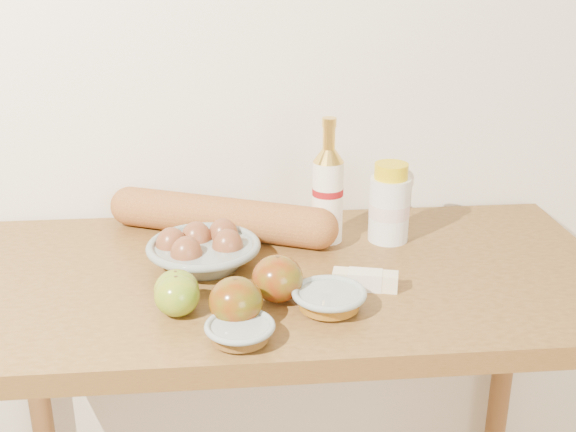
% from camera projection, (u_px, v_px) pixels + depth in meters
% --- Properties ---
extents(back_wall, '(3.50, 0.02, 2.60)m').
position_uv_depth(back_wall, '(272.00, 25.00, 1.48)').
color(back_wall, silver).
rests_on(back_wall, ground).
extents(table, '(1.20, 0.60, 0.90)m').
position_uv_depth(table, '(287.00, 330.00, 1.37)').
color(table, olive).
rests_on(table, ground).
extents(bourbon_bottle, '(0.08, 0.08, 0.25)m').
position_uv_depth(bourbon_bottle, '(328.00, 192.00, 1.42)').
color(bourbon_bottle, white).
rests_on(bourbon_bottle, table).
extents(cream_bottle, '(0.11, 0.11, 0.16)m').
position_uv_depth(cream_bottle, '(389.00, 205.00, 1.43)').
color(cream_bottle, white).
rests_on(cream_bottle, table).
extents(egg_bowl, '(0.27, 0.27, 0.07)m').
position_uv_depth(egg_bowl, '(203.00, 250.00, 1.33)').
color(egg_bowl, gray).
rests_on(egg_bowl, table).
extents(baguette, '(0.49, 0.27, 0.08)m').
position_uv_depth(baguette, '(220.00, 217.00, 1.46)').
color(baguette, '#B97238').
rests_on(baguette, table).
extents(apple_yellowgreen, '(0.09, 0.09, 0.07)m').
position_uv_depth(apple_yellowgreen, '(177.00, 290.00, 1.18)').
color(apple_yellowgreen, '#9F971F').
rests_on(apple_yellowgreen, table).
extents(apple_redgreen_front, '(0.10, 0.10, 0.08)m').
position_uv_depth(apple_redgreen_front, '(236.00, 302.00, 1.13)').
color(apple_redgreen_front, maroon).
rests_on(apple_redgreen_front, table).
extents(apple_redgreen_right, '(0.09, 0.09, 0.08)m').
position_uv_depth(apple_redgreen_right, '(277.00, 279.00, 1.20)').
color(apple_redgreen_right, '#8F070A').
rests_on(apple_redgreen_right, table).
extents(sugar_bowl, '(0.11, 0.11, 0.03)m').
position_uv_depth(sugar_bowl, '(240.00, 331.00, 1.09)').
color(sugar_bowl, '#8E9B97').
rests_on(sugar_bowl, table).
extents(syrup_bowl, '(0.14, 0.14, 0.04)m').
position_uv_depth(syrup_bowl, '(329.00, 299.00, 1.18)').
color(syrup_bowl, '#929F9A').
rests_on(syrup_bowl, table).
extents(butter_stick, '(0.12, 0.06, 0.03)m').
position_uv_depth(butter_stick, '(365.00, 280.00, 1.25)').
color(butter_stick, beige).
rests_on(butter_stick, table).
extents(apple_extra, '(0.09, 0.09, 0.07)m').
position_uv_depth(apple_extra, '(177.00, 295.00, 1.16)').
color(apple_extra, '#9F971F').
rests_on(apple_extra, table).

